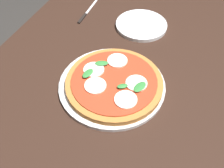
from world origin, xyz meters
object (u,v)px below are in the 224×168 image
object	(u,v)px
knife	(86,14)
pizza	(114,82)
dining_table	(108,87)
plate_white	(141,25)
serving_tray	(112,85)

from	to	relation	value
knife	pizza	bearing A→B (deg)	-141.78
dining_table	plate_white	size ratio (longest dim) A/B	6.57
dining_table	knife	world-z (taller)	knife
pizza	dining_table	bearing A→B (deg)	35.53
pizza	knife	xyz separation A→B (m)	(0.33, 0.26, -0.02)
dining_table	serving_tray	xyz separation A→B (m)	(-0.07, -0.04, 0.11)
knife	serving_tray	bearing A→B (deg)	-142.46
dining_table	pizza	distance (m)	0.15
plate_white	knife	bearing A→B (deg)	91.80
serving_tray	pizza	world-z (taller)	pizza
plate_white	serving_tray	bearing A→B (deg)	-178.40
pizza	knife	bearing A→B (deg)	38.22
serving_tray	knife	size ratio (longest dim) A/B	1.77
dining_table	serving_tray	size ratio (longest dim) A/B	3.98
pizza	plate_white	distance (m)	0.33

